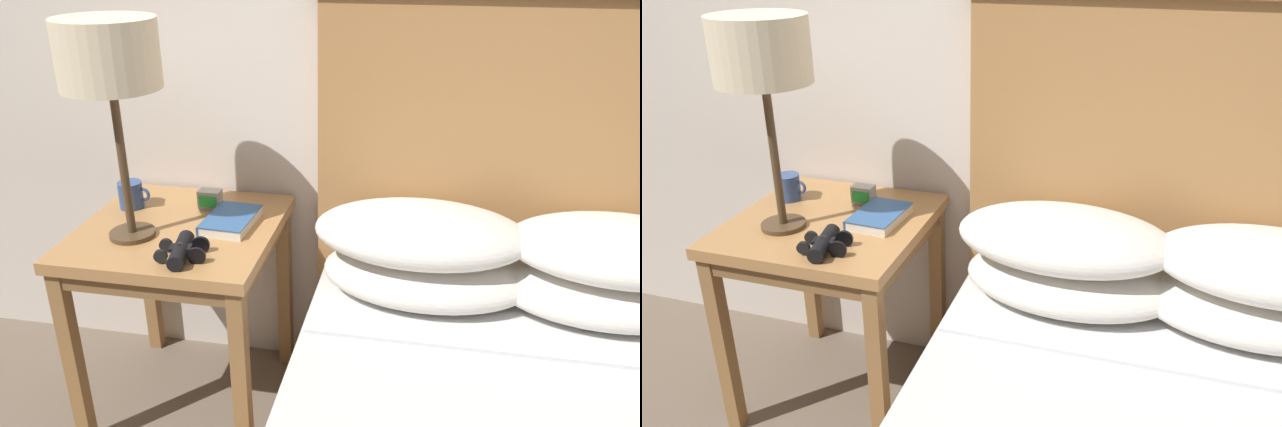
{
  "view_description": "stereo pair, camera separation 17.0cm",
  "coord_description": "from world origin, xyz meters",
  "views": [
    {
      "loc": [
        0.06,
        -0.93,
        1.46
      ],
      "look_at": [
        -0.23,
        0.59,
        0.75
      ],
      "focal_mm": 35.0,
      "sensor_mm": 36.0,
      "label": 1
    },
    {
      "loc": [
        0.22,
        -0.88,
        1.46
      ],
      "look_at": [
        -0.23,
        0.59,
        0.75
      ],
      "focal_mm": 35.0,
      "sensor_mm": 36.0,
      "label": 2
    }
  ],
  "objects": [
    {
      "name": "book_on_nightstand",
      "position": [
        -0.52,
        0.68,
        0.67
      ],
      "size": [
        0.15,
        0.21,
        0.03
      ],
      "color": "silver",
      "rests_on": "nightstand"
    },
    {
      "name": "alarm_clock",
      "position": [
        -0.62,
        0.78,
        0.68
      ],
      "size": [
        0.07,
        0.05,
        0.06
      ],
      "color": "#B7B2A8",
      "rests_on": "nightstand"
    },
    {
      "name": "binoculars_pair",
      "position": [
        -0.58,
        0.46,
        0.67
      ],
      "size": [
        0.15,
        0.16,
        0.05
      ],
      "color": "black",
      "rests_on": "nightstand"
    },
    {
      "name": "coffee_mug",
      "position": [
        -0.87,
        0.74,
        0.7
      ],
      "size": [
        0.1,
        0.08,
        0.08
      ],
      "color": "#334C84",
      "rests_on": "nightstand"
    },
    {
      "name": "table_lamp",
      "position": [
        -0.77,
        0.55,
        1.16
      ],
      "size": [
        0.26,
        0.26,
        0.61
      ],
      "color": "#4C3823",
      "rests_on": "nightstand"
    },
    {
      "name": "nightstand",
      "position": [
        -0.67,
        0.64,
        0.57
      ],
      "size": [
        0.58,
        0.58,
        0.65
      ],
      "color": "#AD7A47",
      "rests_on": "ground_plane"
    }
  ]
}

